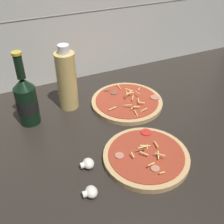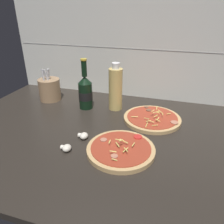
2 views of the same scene
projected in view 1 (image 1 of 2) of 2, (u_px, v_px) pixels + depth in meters
The scene contains 8 objects.
counter_slab at pixel (130, 141), 90.77cm from camera, with size 160.00×90.00×2.50cm.
tile_backsplash at pixel (79, 12), 107.49cm from camera, with size 160.00×1.13×60.00cm.
pizza_near at pixel (147, 156), 82.08cm from camera, with size 25.26×25.26×5.23cm.
pizza_far at pixel (127, 102), 105.32cm from camera, with size 26.59×26.59×5.04cm.
beer_bottle at pixel (26, 100), 91.91cm from camera, with size 7.11×7.11×25.77cm.
oil_bottle at pixel (67, 80), 98.26cm from camera, with size 6.95×6.95×24.06cm.
mushroom_left at pixel (88, 164), 79.25cm from camera, with size 4.02×3.82×2.68cm.
mushroom_right at pixel (91, 192), 71.35cm from camera, with size 3.96×3.77×2.64cm.
Camera 1 is at (-32.99, -59.60, 62.26)cm, focal length 45.00 mm.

